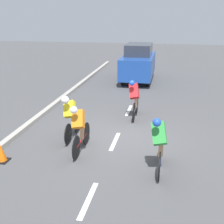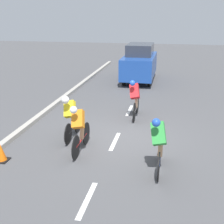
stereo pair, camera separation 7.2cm
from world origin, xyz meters
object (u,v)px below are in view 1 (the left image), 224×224
at_px(support_car, 138,63).
at_px(traffic_cone, 1,153).
at_px(cyclist_yellow, 70,115).
at_px(cyclist_red, 135,98).
at_px(cyclist_orange, 79,128).
at_px(cyclist_green, 159,143).

bearing_deg(support_car, traffic_cone, 76.95).
distance_m(cyclist_yellow, cyclist_red, 2.95).
bearing_deg(cyclist_yellow, support_car, -97.17).
distance_m(cyclist_orange, cyclist_red, 3.47).
distance_m(cyclist_orange, support_car, 9.84).
bearing_deg(cyclist_red, cyclist_orange, 70.48).
height_order(cyclist_orange, traffic_cone, cyclist_orange).
bearing_deg(traffic_cone, support_car, -103.05).
height_order(cyclist_orange, cyclist_red, cyclist_red).
height_order(cyclist_orange, cyclist_yellow, cyclist_yellow).
xyz_separation_m(cyclist_yellow, support_car, (-1.13, -8.96, 0.26)).
relative_size(cyclist_orange, support_car, 0.43).
distance_m(cyclist_orange, traffic_cone, 2.19).
bearing_deg(cyclist_green, cyclist_yellow, -29.55).
relative_size(cyclist_green, support_car, 0.41).
distance_m(cyclist_green, cyclist_yellow, 3.20).
distance_m(cyclist_red, support_car, 6.58).
xyz_separation_m(cyclist_green, cyclist_red, (1.09, -3.99, 0.00)).
relative_size(cyclist_yellow, support_car, 0.40).
relative_size(cyclist_yellow, traffic_cone, 3.31).
height_order(cyclist_green, cyclist_yellow, cyclist_green).
xyz_separation_m(cyclist_red, traffic_cone, (3.07, 4.22, -0.53)).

